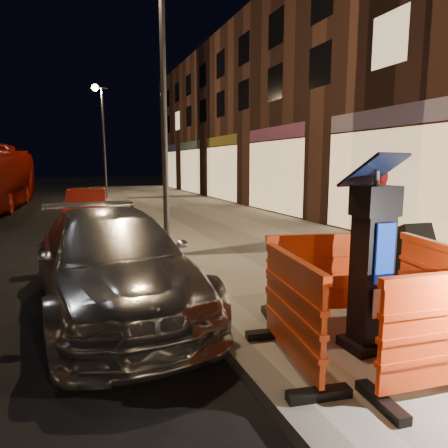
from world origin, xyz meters
name	(u,v)px	position (x,y,z in m)	size (l,w,h in m)	color
ground_plane	(198,311)	(0.00, 0.00, 0.00)	(120.00, 120.00, 0.00)	black
sidewalk	(364,284)	(3.00, 0.00, 0.07)	(6.00, 60.00, 0.15)	gray
kerb	(197,306)	(0.00, 0.00, 0.07)	(0.30, 60.00, 0.15)	slate
parking_kiosk	(372,260)	(1.28, -2.08, 1.13)	(0.62, 0.62, 1.97)	black
barrier_front	(448,335)	(1.28, -3.03, 0.70)	(1.41, 0.58, 1.10)	#EB3E10
barrier_back	(318,276)	(1.28, -1.13, 0.70)	(1.41, 0.58, 1.10)	#EB3E10
barrier_kerbside	(292,311)	(0.33, -2.08, 0.70)	(1.41, 0.58, 1.10)	#EB3E10
barrier_bldgside	(436,289)	(2.23, -2.08, 0.70)	(1.41, 0.58, 1.10)	#EB3E10
car_silver	(114,308)	(-1.12, 0.58, 0.00)	(2.00, 4.92, 1.43)	#BCBCC1
car_red	(88,223)	(-1.11, 9.68, 0.00)	(1.31, 3.74, 1.23)	#AD231A
man	(372,227)	(2.88, -0.26, 1.11)	(0.70, 0.46, 1.92)	maroon
stroller	(426,264)	(3.08, -1.16, 0.69)	(0.57, 0.87, 1.09)	black
street_lamp_mid	(164,113)	(0.25, 3.00, 3.15)	(0.12, 0.12, 6.00)	#3F3F44
street_lamp_far	(104,144)	(0.25, 18.00, 3.15)	(0.12, 0.12, 6.00)	#3F3F44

